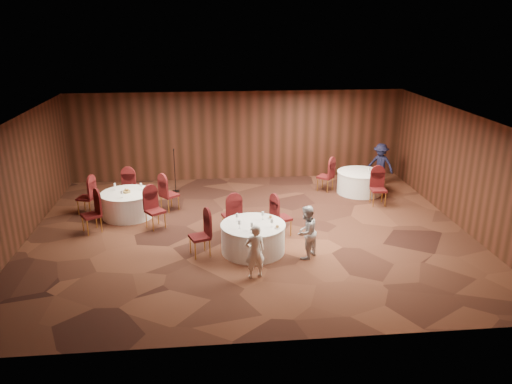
{
  "coord_description": "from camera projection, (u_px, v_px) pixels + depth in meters",
  "views": [
    {
      "loc": [
        -1.07,
        -12.67,
        5.59
      ],
      "look_at": [
        0.2,
        0.2,
        1.1
      ],
      "focal_mm": 35.0,
      "sensor_mm": 36.0,
      "label": 1
    }
  ],
  "objects": [
    {
      "name": "man_c",
      "position": [
        380.0,
        164.0,
        17.6
      ],
      "size": [
        1.09,
        1.03,
        1.49
      ],
      "primitive_type": "imported",
      "rotation": [
        0.0,
        0.0,
        5.6
      ],
      "color": "black",
      "rests_on": "ground"
    },
    {
      "name": "mic_stand",
      "position": [
        175.0,
        180.0,
        16.96
      ],
      "size": [
        0.24,
        0.24,
        1.49
      ],
      "color": "black",
      "rests_on": "ground"
    },
    {
      "name": "table_right",
      "position": [
        360.0,
        182.0,
        16.87
      ],
      "size": [
        1.53,
        1.53,
        0.74
      ],
      "color": "white",
      "rests_on": "ground"
    },
    {
      "name": "chairs_left",
      "position": [
        127.0,
        200.0,
        14.8
      ],
      "size": [
        3.18,
        3.06,
        1.0
      ],
      "color": "#3D0C0D",
      "rests_on": "ground"
    },
    {
      "name": "chairs_right",
      "position": [
        351.0,
        183.0,
        16.39
      ],
      "size": [
        1.99,
        2.16,
        1.0
      ],
      "color": "#3D0C0D",
      "rests_on": "ground"
    },
    {
      "name": "table_main",
      "position": [
        253.0,
        238.0,
        12.58
      ],
      "size": [
        1.63,
        1.63,
        0.74
      ],
      "color": "white",
      "rests_on": "ground"
    },
    {
      "name": "tabletop_left",
      "position": [
        126.0,
        190.0,
        14.71
      ],
      "size": [
        0.86,
        0.79,
        0.22
      ],
      "color": "silver",
      "rests_on": "table_left"
    },
    {
      "name": "table_left",
      "position": [
        128.0,
        204.0,
        14.85
      ],
      "size": [
        1.55,
        1.55,
        0.74
      ],
      "color": "white",
      "rests_on": "ground"
    },
    {
      "name": "tabletop_main",
      "position": [
        259.0,
        222.0,
        12.34
      ],
      "size": [
        1.07,
        1.0,
        0.22
      ],
      "color": "silver",
      "rests_on": "table_main"
    },
    {
      "name": "tabletop_right",
      "position": [
        369.0,
        169.0,
        16.48
      ],
      "size": [
        0.08,
        0.08,
        0.22
      ],
      "color": "silver",
      "rests_on": "table_right"
    },
    {
      "name": "woman_b",
      "position": [
        306.0,
        232.0,
        12.15
      ],
      "size": [
        0.82,
        0.83,
        1.35
      ],
      "primitive_type": "imported",
      "rotation": [
        0.0,
        0.0,
        3.98
      ],
      "color": "silver",
      "rests_on": "ground"
    },
    {
      "name": "woman_a",
      "position": [
        255.0,
        251.0,
        11.22
      ],
      "size": [
        0.53,
        0.41,
        1.29
      ],
      "primitive_type": "imported",
      "rotation": [
        0.0,
        0.0,
        3.39
      ],
      "color": "white",
      "rests_on": "ground"
    },
    {
      "name": "chairs_main",
      "position": [
        239.0,
        223.0,
        13.17
      ],
      "size": [
        2.87,
        1.98,
        1.0
      ],
      "color": "#3D0C0D",
      "rests_on": "ground"
    },
    {
      "name": "ground",
      "position": [
        250.0,
        232.0,
        13.84
      ],
      "size": [
        12.0,
        12.0,
        0.0
      ],
      "primitive_type": "plane",
      "color": "black",
      "rests_on": "ground"
    },
    {
      "name": "room_shell",
      "position": [
        249.0,
        164.0,
        13.2
      ],
      "size": [
        12.0,
        12.0,
        12.0
      ],
      "color": "silver",
      "rests_on": "ground"
    }
  ]
}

